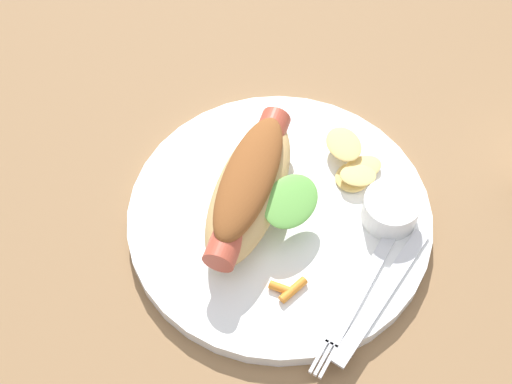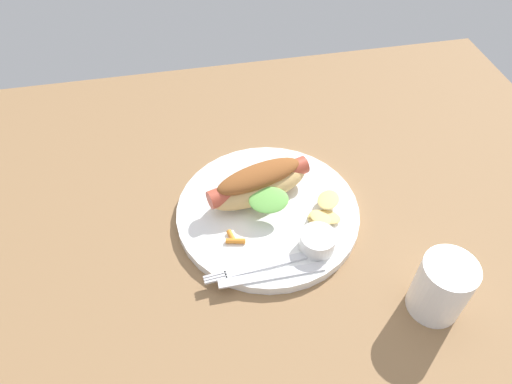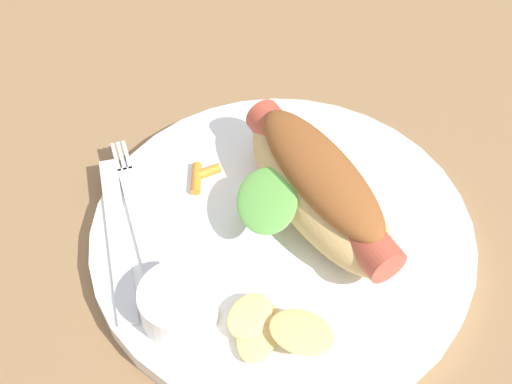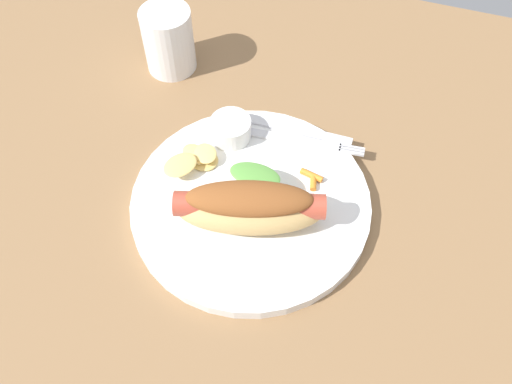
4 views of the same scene
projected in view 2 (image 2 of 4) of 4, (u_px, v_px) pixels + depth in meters
ground_plane at (257, 227)px, 74.24cm from camera, size 120.00×90.00×1.80cm
plate at (268, 212)px, 74.03cm from camera, size 28.56×28.56×1.60cm
hot_dog at (259, 183)px, 72.87cm from camera, size 17.59×11.34×6.07cm
sauce_ramekin at (318, 241)px, 67.49cm from camera, size 5.20×5.20×2.80cm
fork at (262, 266)px, 66.08cm from camera, size 16.09×2.60×0.40cm
knife at (275, 275)px, 65.17cm from camera, size 15.13×1.45×0.36cm
chips_pile at (324, 212)px, 71.89cm from camera, size 6.86×8.08×1.83cm
carrot_garnish at (234, 239)px, 69.04cm from camera, size 2.96×2.77×0.77cm
drinking_cup at (441, 287)px, 60.54cm from camera, size 7.02×7.02×9.30cm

